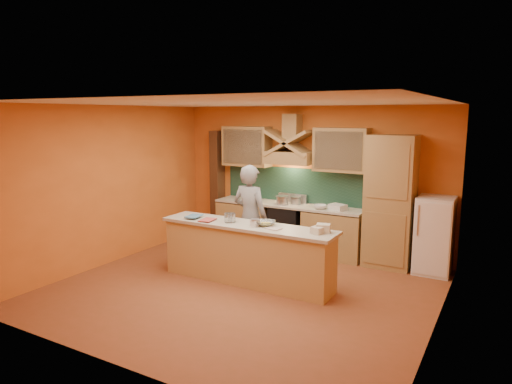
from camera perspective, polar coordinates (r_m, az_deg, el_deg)
The scene contains 36 objects.
floor at distance 7.13m, azimuth -1.65°, elevation -12.03°, with size 5.50×5.00×0.01m, color brown.
ceiling at distance 6.63m, azimuth -1.77°, elevation 11.08°, with size 5.50×5.00×0.01m, color white.
wall_back at distance 8.95m, azimuth 6.62°, elevation 1.65°, with size 5.50×0.02×2.80m, color orange.
wall_front at distance 4.83m, azimuth -17.32°, elevation -5.58°, with size 5.50×0.02×2.80m, color orange.
wall_left at distance 8.48m, azimuth -17.82°, elevation 0.82°, with size 0.02×5.00×2.80m, color orange.
wall_right at distance 5.84m, azimuth 22.09°, elevation -3.26°, with size 0.02×5.00×2.80m, color orange.
base_cabinet_left at distance 9.42m, azimuth -1.25°, elevation -3.89°, with size 1.10×0.60×0.86m, color #A9834D.
base_cabinet_right at distance 8.63m, azimuth 9.70°, elevation -5.29°, with size 1.10×0.60×0.86m, color #A9834D.
counter_top at distance 8.88m, azimuth 4.02°, elevation -1.64°, with size 3.00×0.62×0.04m, color #B9AF9C.
stove at distance 8.98m, azimuth 3.98°, elevation -4.46°, with size 0.60×0.58×0.90m, color black.
backsplash at distance 9.07m, azimuth 4.82°, elevation 0.84°, with size 3.00×0.03×0.70m, color #19372B.
range_hood at distance 8.79m, azimuth 4.23°, elevation 4.31°, with size 0.92×0.50×0.24m, color #A9834D.
hood_chimney at distance 8.85m, azimuth 4.56°, elevation 8.10°, with size 0.30×0.30×0.50m, color #A9834D.
upper_cabinet_left at distance 9.31m, azimuth -1.16°, elevation 5.74°, with size 1.00×0.35×0.80m, color #A9834D.
upper_cabinet_right at distance 8.47m, azimuth 10.61°, elevation 5.19°, with size 1.00×0.35×0.80m, color #A9834D.
pantry_column at distance 8.20m, azimuth 16.43°, elevation -1.17°, with size 0.80×0.60×2.30m, color #A9834D.
fridge at distance 8.18m, azimuth 21.40°, elevation -5.07°, with size 0.58×0.60×1.30m, color white.
trim_column_left at distance 9.83m, azimuth -4.83°, elevation 0.93°, with size 0.20×0.30×2.30m, color #472816.
island_body at distance 7.27m, azimuth -1.11°, elevation -7.91°, with size 2.80×0.55×0.88m, color tan.
island_top at distance 7.14m, azimuth -1.13°, elevation -4.23°, with size 2.90×0.62×0.05m, color #B9AF9C.
person at distance 7.81m, azimuth -0.74°, elevation -3.17°, with size 0.66×0.43×1.81m, color gray.
pot_large at distance 8.83m, azimuth 3.29°, elevation -1.11°, with size 0.22×0.22×0.18m, color #ACACB3.
pot_small at distance 8.87m, azimuth 4.98°, elevation -1.18°, with size 0.20×0.20×0.14m, color #AFB0B6.
soap_bottle_a at distance 9.24m, azimuth -0.38°, elevation -0.45°, with size 0.08×0.09×0.19m, color silver.
soap_bottle_b at distance 9.11m, azimuth -0.48°, elevation -0.37°, with size 0.10×0.10×0.26m, color #33658D.
bowl_back at distance 8.48m, azimuth 8.00°, elevation -1.85°, with size 0.24×0.24×0.08m, color silver.
dish_rack at distance 8.44m, azimuth 10.18°, elevation -1.87°, with size 0.29×0.23×0.10m, color silver.
book_lower at distance 7.44m, azimuth -6.78°, elevation -3.43°, with size 0.21×0.28×0.03m, color #B2463F.
book_upper at distance 7.65m, azimuth -8.44°, elevation -2.95°, with size 0.21×0.29×0.02m, color teal.
jar_large at distance 7.24m, azimuth -3.48°, elevation -3.24°, with size 0.13×0.13×0.15m, color white.
jar_small at distance 7.26m, azimuth -3.04°, elevation -3.23°, with size 0.12×0.12×0.15m, color silver.
kitchen_scale at distance 6.98m, azimuth -0.13°, elevation -3.94°, with size 0.11×0.11×0.10m, color silver.
mixing_bowl at distance 7.03m, azimuth 1.20°, elevation -3.93°, with size 0.31×0.31×0.08m, color white.
cloth at distance 6.84m, azimuth 2.19°, elevation -4.58°, with size 0.22×0.17×0.01m, color beige.
grocery_bag_a at distance 6.70m, azimuth 8.42°, elevation -4.51°, with size 0.19×0.16×0.13m, color beige.
grocery_bag_b at distance 6.61m, azimuth 7.62°, elevation -4.79°, with size 0.16×0.13×0.10m, color beige.
Camera 1 is at (3.44, -5.67, 2.63)m, focal length 32.00 mm.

